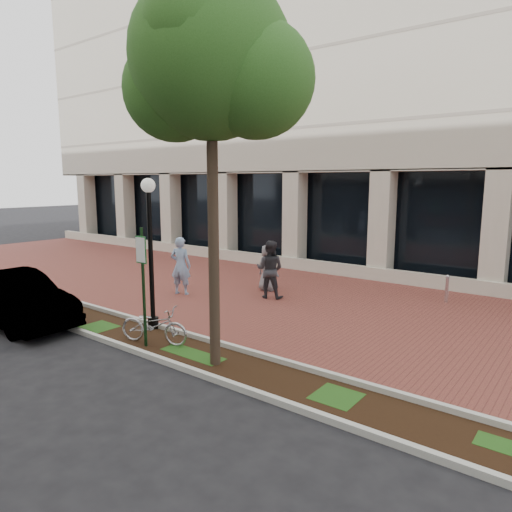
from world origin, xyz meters
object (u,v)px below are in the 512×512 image
Objects in this scene: street_tree at (214,69)px; pedestrian_mid at (270,269)px; parking_sign at (143,273)px; locked_bicycle at (154,325)px; bollard at (447,288)px; sedan_near_curb at (14,299)px; lamppost at (150,245)px; pedestrian_left at (181,266)px; pedestrian_right at (268,268)px.

pedestrian_mid is (-2.38, 5.16, -4.94)m from street_tree.
street_tree reaches higher than parking_sign.
locked_bicycle is at bearing 76.03° from pedestrian_mid.
parking_sign is 3.08× the size of bollard.
sedan_near_curb is at bearing 87.97° from locked_bicycle.
street_tree is 8.50× the size of bollard.
street_tree reaches higher than sedan_near_curb.
lamppost is 0.51× the size of street_tree.
street_tree is 5.80m from locked_bicycle.
lamppost is 3.85m from pedestrian_left.
street_tree is (2.93, -0.73, 3.70)m from lamppost.
pedestrian_mid is at bearing -172.65° from pedestrian_left.
parking_sign is at bearing 97.81° from pedestrian_right.
locked_bicycle is at bearing 179.91° from street_tree.
locked_bicycle is 0.88× the size of pedestrian_left.
parking_sign is 1.41× the size of pedestrian_left.
parking_sign is 1.41m from lamppost.
locked_bicycle is 1.05× the size of pedestrian_right.
sedan_near_curb reaches higher than locked_bicycle.
pedestrian_left is at bearing 125.29° from lamppost.
lamppost is 2.10m from locked_bicycle.
locked_bicycle is 0.90× the size of pedestrian_mid.
locked_bicycle is 5.19m from pedestrian_mid.
lamppost is 2.04× the size of pedestrian_mid.
lamppost is 4.06m from sedan_near_curb.
pedestrian_right is (-1.00, 5.90, 0.36)m from locked_bicycle.
sedan_near_curb is at bearing 65.45° from pedestrian_right.
lamppost is at bearing 165.99° from street_tree.
parking_sign is 6.31m from pedestrian_right.
locked_bicycle is (-2.02, 0.00, -5.44)m from street_tree.
parking_sign is 4.34m from sedan_near_curb.
locked_bicycle is at bearing -73.51° from sedan_near_curb.
lamppost is 4.77m from street_tree.
street_tree reaches higher than lamppost.
parking_sign is 9.53m from bollard.
street_tree is 8.35m from pedestrian_right.
parking_sign is at bearing -172.69° from street_tree.
bollard is at bearing 73.40° from street_tree.
parking_sign is 0.72× the size of lamppost.
pedestrian_right is 7.84m from sedan_near_curb.
street_tree is 4.68× the size of pedestrian_right.
pedestrian_right reaches higher than bollard.
pedestrian_right is at bearing -67.73° from pedestrian_mid.
pedestrian_right is (-0.63, 0.75, -0.13)m from pedestrian_mid.
pedestrian_mid is at bearing 93.11° from parking_sign.
pedestrian_left reaches higher than bollard.
pedestrian_left is 1.03× the size of pedestrian_mid.
pedestrian_right is at bearing 90.99° from lamppost.
bollard is at bearing -170.84° from pedestrian_left.
parking_sign is at bearing 105.93° from pedestrian_left.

